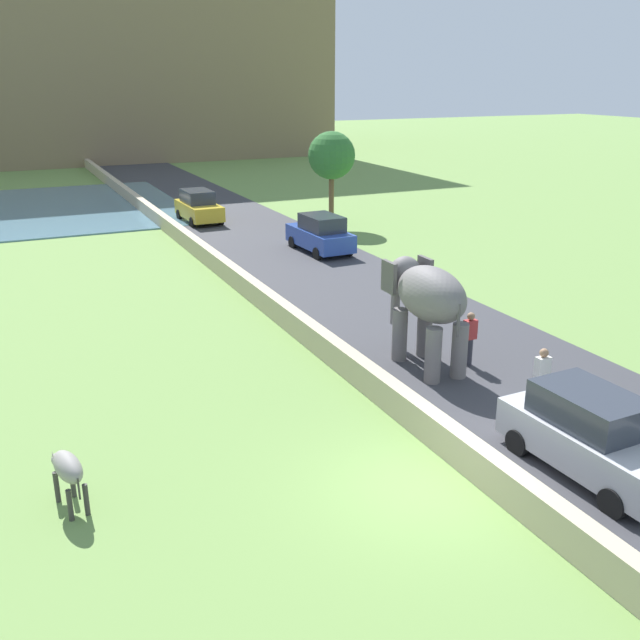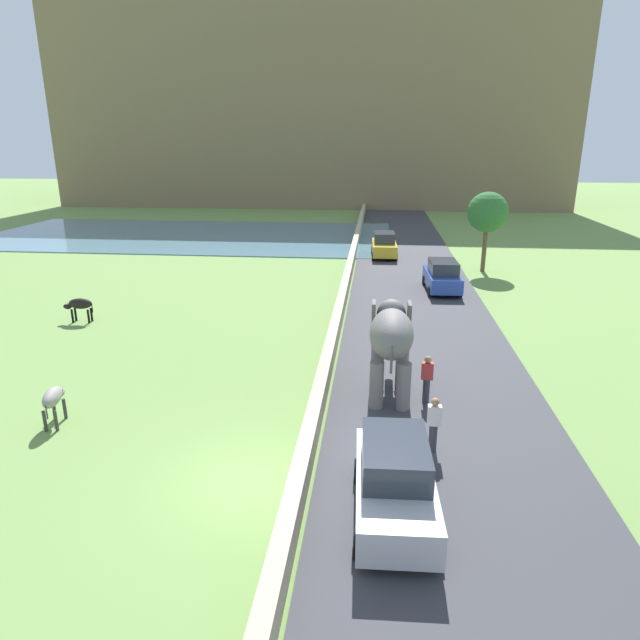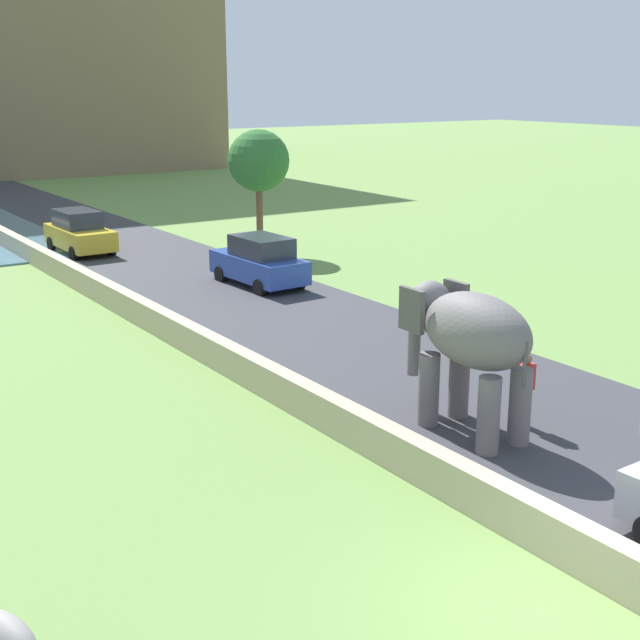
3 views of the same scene
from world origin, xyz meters
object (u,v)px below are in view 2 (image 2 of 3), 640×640
object	(u,v)px
elephant	(391,337)
car_yellow	(384,245)
person_trailing	(434,424)
person_beside_elephant	(427,378)
car_blue	(442,276)
cow_black	(79,305)
cow_grey	(53,398)
car_silver	(395,481)

from	to	relation	value
elephant	car_yellow	bearing A→B (deg)	90.01
person_trailing	car_yellow	size ratio (longest dim) A/B	0.40
person_beside_elephant	car_blue	size ratio (longest dim) A/B	0.40
car_yellow	cow_black	distance (m)	21.98
elephant	cow_black	distance (m)	15.64
person_beside_elephant	car_blue	xyz separation A→B (m)	(1.98, 14.24, 0.03)
car_yellow	cow_grey	world-z (taller)	car_yellow
cow_grey	car_silver	bearing A→B (deg)	-18.16
cow_black	cow_grey	size ratio (longest dim) A/B	0.98
person_beside_elephant	car_yellow	distance (m)	23.71
car_blue	car_yellow	bearing A→B (deg)	108.46
person_beside_elephant	car_blue	world-z (taller)	car_blue
car_blue	person_beside_elephant	bearing A→B (deg)	-97.93
car_silver	car_yellow	bearing A→B (deg)	90.00
cow_black	elephant	bearing A→B (deg)	-24.23
car_silver	cow_black	xyz separation A→B (m)	(-14.21, 12.70, -0.06)
car_silver	cow_grey	distance (m)	10.46
person_trailing	cow_black	size ratio (longest dim) A/B	1.17
car_blue	cow_grey	size ratio (longest dim) A/B	2.86
person_trailing	cow_grey	bearing A→B (deg)	177.46
car_silver	car_blue	distance (m)	20.27
person_trailing	car_silver	xyz separation A→B (m)	(-1.11, -2.77, 0.03)
elephant	person_beside_elephant	xyz separation A→B (m)	(1.17, -0.52, -1.16)
person_beside_elephant	cow_black	xyz separation A→B (m)	(-15.38, 6.92, -0.04)
car_yellow	person_beside_elephant	bearing A→B (deg)	-87.17
cow_black	person_beside_elephant	bearing A→B (deg)	-24.21
person_trailing	cow_black	world-z (taller)	person_trailing
car_blue	car_yellow	distance (m)	9.96
car_yellow	elephant	bearing A→B (deg)	-89.99
person_beside_elephant	cow_grey	distance (m)	11.39
car_silver	person_trailing	bearing A→B (deg)	68.12
car_silver	car_yellow	distance (m)	29.47
car_silver	cow_black	world-z (taller)	car_silver
person_beside_elephant	cow_black	distance (m)	16.87
person_trailing	car_blue	bearing A→B (deg)	83.25
person_beside_elephant	cow_black	bearing A→B (deg)	155.79
car_silver	car_blue	world-z (taller)	same
cow_black	cow_grey	bearing A→B (deg)	-65.63
elephant	car_yellow	world-z (taller)	elephant
person_beside_elephant	cow_grey	bearing A→B (deg)	-167.20
elephant	car_blue	size ratio (longest dim) A/B	0.85
elephant	car_silver	xyz separation A→B (m)	(-0.00, -6.30, -1.14)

